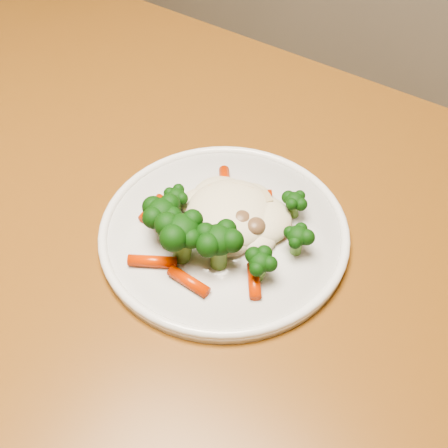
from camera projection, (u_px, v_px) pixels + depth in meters
name	position (u px, v px, depth m)	size (l,w,h in m)	color
dining_table	(121.00, 284.00, 0.68)	(1.35, 0.94, 0.75)	brown
plate	(224.00, 233.00, 0.61)	(0.27, 0.27, 0.01)	white
meal	(220.00, 222.00, 0.58)	(0.19, 0.17, 0.05)	beige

